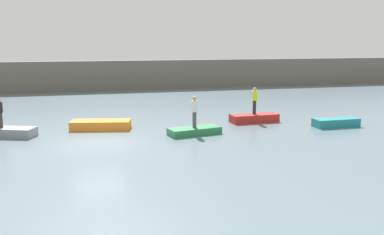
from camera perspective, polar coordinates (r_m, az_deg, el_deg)
name	(u,v)px	position (r m, az deg, el deg)	size (l,w,h in m)	color
ground_plane	(97,143)	(21.66, -12.92, -3.40)	(120.00, 120.00, 0.00)	slate
embankment_wall	(92,76)	(43.82, -13.58, 5.61)	(80.00, 1.20, 3.06)	#666056
rowboat_grey	(2,132)	(24.75, -24.80, -1.80)	(3.68, 1.09, 0.48)	gray
rowboat_orange	(101,125)	(24.89, -12.47, -0.97)	(3.44, 1.29, 0.51)	orange
rowboat_green	(194,131)	(22.96, 0.34, -1.85)	(2.91, 1.12, 0.38)	#2D7F47
rowboat_red	(254,118)	(26.68, 8.56, -0.06)	(3.06, 1.11, 0.51)	red
rowboat_teal	(336,122)	(26.45, 19.25, -0.65)	(2.78, 0.97, 0.50)	teal
person_hiviz_shirt	(255,99)	(26.49, 8.63, 2.50)	(0.32, 0.32, 1.70)	#232838
person_white_shirt	(194,110)	(22.73, 0.35, 1.06)	(0.32, 0.32, 1.76)	#4C4C56
person_dark_shirt	(0,111)	(24.55, -25.01, 0.84)	(0.32, 0.32, 1.64)	#38332D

